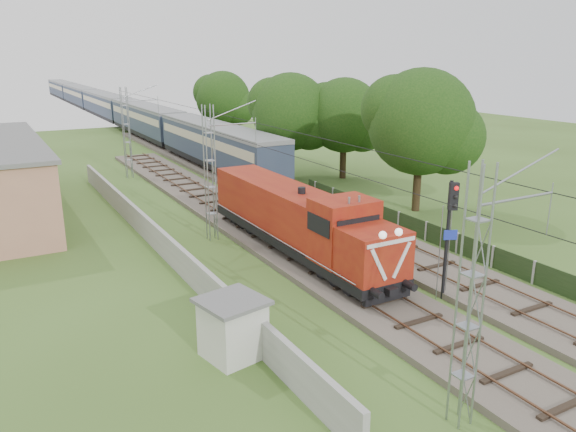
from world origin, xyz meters
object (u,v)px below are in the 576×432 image
locomotive (297,219)px  coach_rake (106,104)px  relay_hut (233,328)px  signal_post (450,220)px

locomotive → coach_rake: 72.89m
locomotive → relay_hut: 11.03m
locomotive → relay_hut: size_ratio=6.23×
coach_rake → signal_post: 80.97m
locomotive → coach_rake: bearing=86.1°
coach_rake → signal_post: (-2.04, -80.93, 1.11)m
locomotive → signal_post: (2.96, -8.21, 1.65)m
signal_post → locomotive: bearing=109.8°
signal_post → relay_hut: bearing=179.5°
relay_hut → signal_post: bearing=-0.5°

